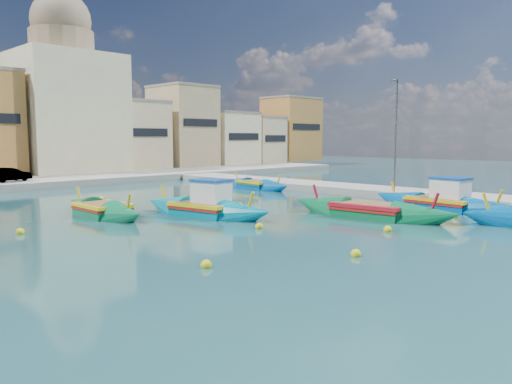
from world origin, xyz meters
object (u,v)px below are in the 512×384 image
luzzu_cyan_mid (256,186)px  luzzu_green (102,211)px  quay_street_lamp (395,134)px  luzzu_blue_south (370,212)px  luzzu_blue_cabin (205,209)px  luzzu_turquoise_cabin (442,204)px  church_block (64,96)px

luzzu_cyan_mid → luzzu_green: (-15.74, -4.24, 0.02)m
quay_street_lamp → luzzu_blue_south: quay_street_lamp is taller
luzzu_cyan_mid → quay_street_lamp: bearing=-77.3°
luzzu_blue_cabin → luzzu_cyan_mid: (11.94, 8.00, -0.12)m
luzzu_cyan_mid → luzzu_blue_south: size_ratio=0.84×
luzzu_turquoise_cabin → luzzu_blue_south: size_ratio=0.98×
quay_street_lamp → luzzu_blue_cabin: quay_street_lamp is taller
luzzu_cyan_mid → luzzu_green: 16.30m
luzzu_green → luzzu_blue_south: 13.86m
luzzu_turquoise_cabin → luzzu_blue_south: bearing=164.9°
quay_street_lamp → luzzu_blue_south: size_ratio=0.86×
luzzu_turquoise_cabin → luzzu_cyan_mid: luzzu_turquoise_cabin is taller
church_block → luzzu_blue_south: (-1.32, -37.59, -8.13)m
quay_street_lamp → luzzu_green: size_ratio=1.05×
quay_street_lamp → luzzu_blue_south: (-8.76, -3.59, -4.06)m
quay_street_lamp → luzzu_turquoise_cabin: 7.30m
luzzu_green → luzzu_blue_south: (9.42, -10.17, 0.02)m
luzzu_blue_south → luzzu_green: bearing=132.8°
quay_street_lamp → luzzu_cyan_mid: quay_street_lamp is taller
church_block → luzzu_blue_south: bearing=-92.0°
luzzu_green → luzzu_cyan_mid: bearing=15.1°
church_block → luzzu_cyan_mid: (5.00, -23.19, -8.17)m
church_block → luzzu_turquoise_cabin: size_ratio=2.08×
luzzu_green → church_block: bearing=68.6°
quay_street_lamp → luzzu_blue_cabin: bearing=169.0°
church_block → luzzu_turquoise_cabin: (3.92, -39.01, -8.06)m
quay_street_lamp → luzzu_green: (-18.18, 6.57, -4.08)m
church_block → luzzu_blue_south: church_block is taller
luzzu_blue_south → church_block: bearing=88.0°
quay_street_lamp → luzzu_blue_cabin: (-14.39, 2.81, -3.97)m
church_block → luzzu_cyan_mid: size_ratio=2.42×
luzzu_turquoise_cabin → luzzu_blue_cabin: size_ratio=1.07×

